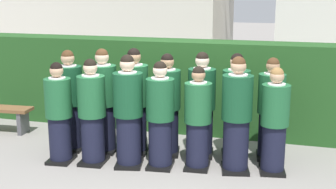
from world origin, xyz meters
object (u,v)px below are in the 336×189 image
object	(u,v)px
student_front_row_6	(274,123)
student_rear_row_3	(167,107)
student_front_row_4	(198,121)
student_rear_row_5	(236,108)
student_rear_row_0	(70,103)
student_rear_row_1	(103,103)
student_front_row_0	(59,115)
student_front_row_1	(92,114)
student_front_row_3	(160,118)
student_rear_row_6	(271,111)
student_front_row_5	(237,117)
student_rear_row_4	(202,107)
student_rear_row_2	(135,103)
student_front_row_2	(128,114)

from	to	relation	value
student_front_row_6	student_rear_row_3	xyz separation A→B (m)	(-1.69, 0.31, 0.04)
student_front_row_4	student_rear_row_5	world-z (taller)	student_rear_row_5
student_front_row_4	student_rear_row_0	distance (m)	2.21
student_rear_row_1	student_rear_row_3	world-z (taller)	student_rear_row_1
student_rear_row_1	student_rear_row_5	bearing A→B (deg)	9.25
student_front_row_0	student_rear_row_5	xyz separation A→B (m)	(2.55, 0.96, 0.05)
student_front_row_1	student_rear_row_1	bearing A→B (deg)	95.52
student_front_row_0	student_front_row_4	size ratio (longest dim) A/B	1.01
student_front_row_3	student_front_row_1	bearing A→B (deg)	-172.53
student_rear_row_6	student_front_row_5	bearing A→B (deg)	-123.37
student_front_row_6	student_rear_row_0	size ratio (longest dim) A/B	0.93
student_front_row_3	student_rear_row_4	xyz separation A→B (m)	(0.48, 0.66, 0.03)
student_rear_row_3	student_rear_row_6	world-z (taller)	student_rear_row_3
student_rear_row_6	student_rear_row_5	bearing A→B (deg)	-170.77
student_front_row_6	student_front_row_1	bearing A→B (deg)	-171.65
student_front_row_5	student_rear_row_1	bearing A→B (deg)	173.83
student_rear_row_1	student_rear_row_3	xyz separation A→B (m)	(1.03, 0.17, -0.03)
student_front_row_5	student_front_row_4	bearing A→B (deg)	-173.99
student_front_row_4	student_rear_row_0	xyz separation A→B (m)	(-2.20, 0.23, 0.06)
student_rear_row_0	student_rear_row_2	xyz separation A→B (m)	(1.07, 0.16, 0.02)
student_front_row_3	student_rear_row_4	world-z (taller)	student_rear_row_4
student_front_row_5	student_front_row_3	bearing A→B (deg)	-171.44
student_front_row_1	student_rear_row_3	size ratio (longest dim) A/B	0.99
student_front_row_2	student_rear_row_2	xyz separation A→B (m)	(-0.11, 0.57, 0.01)
student_front_row_6	student_rear_row_4	world-z (taller)	student_rear_row_4
student_front_row_5	student_front_row_6	bearing A→B (deg)	9.62
student_front_row_2	student_front_row_4	world-z (taller)	student_front_row_2
student_rear_row_2	student_front_row_0	bearing A→B (deg)	-143.18
student_front_row_6	student_rear_row_5	xyz separation A→B (m)	(-0.63, 0.49, 0.05)
student_front_row_6	student_rear_row_6	bearing A→B (deg)	99.21
student_rear_row_0	student_front_row_4	bearing A→B (deg)	-6.06
student_front_row_6	student_rear_row_3	bearing A→B (deg)	169.46
student_front_row_0	student_rear_row_6	xyz separation A→B (m)	(3.09, 1.05, 0.02)
student_front_row_5	student_rear_row_4	distance (m)	0.80
student_front_row_0	student_rear_row_6	world-z (taller)	student_rear_row_6
student_front_row_2	student_rear_row_4	xyz separation A→B (m)	(0.95, 0.74, -0.01)
student_front_row_0	student_front_row_2	world-z (taller)	student_front_row_2
student_rear_row_0	student_rear_row_1	world-z (taller)	student_rear_row_1
student_front_row_4	student_rear_row_0	size ratio (longest dim) A/B	0.93
student_rear_row_5	student_rear_row_6	bearing A→B (deg)	9.23
student_front_row_0	student_front_row_2	distance (m)	1.08
student_rear_row_4	student_rear_row_6	distance (m)	1.08
student_front_row_5	student_front_row_1	bearing A→B (deg)	-171.97
student_rear_row_4	student_front_row_1	bearing A→B (deg)	-152.16
student_rear_row_1	student_front_row_2	bearing A→B (deg)	-37.79
student_front_row_0	student_rear_row_6	size ratio (longest dim) A/B	0.97
student_front_row_5	student_rear_row_4	xyz separation A→B (m)	(-0.62, 0.50, -0.01)
student_rear_row_3	student_front_row_6	bearing A→B (deg)	-10.54
student_rear_row_5	student_front_row_3	bearing A→B (deg)	-143.52
student_front_row_5	student_rear_row_0	bearing A→B (deg)	176.38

